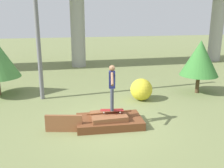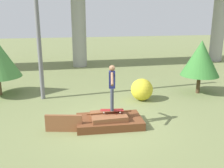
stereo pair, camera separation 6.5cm
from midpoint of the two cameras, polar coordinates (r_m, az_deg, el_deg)
The scene contains 8 objects.
ground_plane at distance 9.30m, azimuth -0.41°, elevation -9.39°, with size 80.00×80.00×0.00m, color olive.
scrap_pile at distance 9.21m, azimuth -0.44°, elevation -8.35°, with size 2.45×1.51×0.52m.
scrap_plank_loose at distance 8.87m, azimuth -10.77°, elevation -8.81°, with size 1.26×0.40×0.61m.
skateboard at distance 9.04m, azimuth 0.21°, elevation -6.02°, with size 0.86×0.38×0.09m.
skater at distance 8.74m, azimuth 0.21°, elevation -0.10°, with size 0.34×1.25×1.64m.
utility_pole at distance 12.01m, azimuth -16.78°, elevation 16.65°, with size 1.30×0.20×8.35m.
tree_behind_left at distance 13.41m, azimuth 19.75°, elevation 5.55°, with size 1.94×1.94×2.73m.
bush_yellow_flowering at distance 11.89m, azimuth 6.98°, elevation -1.27°, with size 1.04×1.04×1.04m.
Camera 2 is at (-1.72, -8.28, 3.88)m, focal length 40.00 mm.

